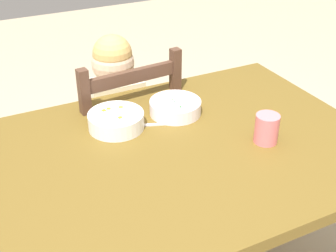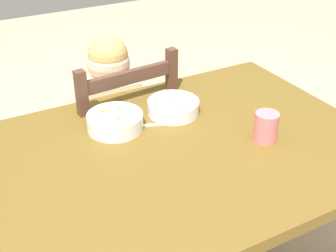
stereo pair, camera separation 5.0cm
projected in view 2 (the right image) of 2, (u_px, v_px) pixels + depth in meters
dining_table at (180, 172)px, 1.52m from camera, size 1.27×0.91×0.72m
dining_chair at (117, 148)px, 1.99m from camera, size 0.45×0.45×0.89m
child_figure at (114, 112)px, 1.89m from camera, size 0.32×0.31×0.93m
bowl_of_peas at (173, 107)px, 1.65m from camera, size 0.19×0.19×0.05m
bowl_of_carrots at (115, 121)px, 1.55m from camera, size 0.19×0.19×0.06m
spoon at (138, 126)px, 1.58m from camera, size 0.14×0.07×0.01m
drinking_cup at (266, 127)px, 1.48m from camera, size 0.08×0.08×0.10m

